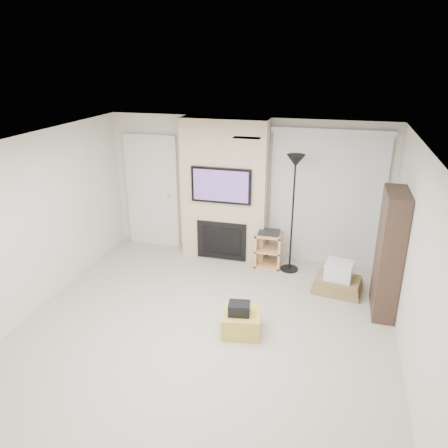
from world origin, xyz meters
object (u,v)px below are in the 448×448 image
(ottoman, at_px, (241,322))
(av_stand, at_px, (269,247))
(box_stack, at_px, (338,280))
(floor_lamp, at_px, (295,181))
(bookshelf, at_px, (389,254))

(ottoman, height_order, av_stand, av_stand)
(ottoman, distance_m, box_stack, 1.90)
(av_stand, xyz_separation_m, box_stack, (1.20, -0.61, -0.16))
(floor_lamp, bearing_deg, av_stand, 168.32)
(av_stand, bearing_deg, ottoman, -90.40)
(av_stand, height_order, box_stack, av_stand)
(box_stack, bearing_deg, av_stand, 153.07)
(ottoman, distance_m, av_stand, 2.07)
(ottoman, relative_size, box_stack, 0.62)
(bookshelf, bearing_deg, av_stand, 151.12)
(av_stand, relative_size, box_stack, 0.82)
(ottoman, xyz_separation_m, box_stack, (1.21, 1.45, 0.04))
(ottoman, distance_m, floor_lamp, 2.48)
(ottoman, bearing_deg, av_stand, 89.60)
(ottoman, bearing_deg, floor_lamp, 78.65)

